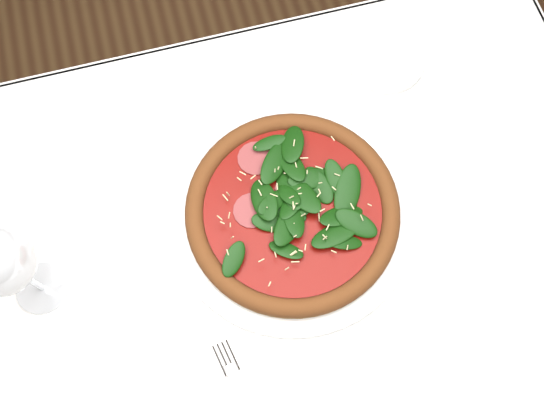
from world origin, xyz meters
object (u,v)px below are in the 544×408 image
object	(u,v)px
pizza	(293,209)
napkin	(248,406)
plate	(292,214)
wine_glass	(0,262)

from	to	relation	value
pizza	napkin	xyz separation A→B (m)	(-0.14, -0.26, -0.02)
plate	wine_glass	bearing A→B (deg)	-177.98
plate	napkin	world-z (taller)	plate
wine_glass	napkin	world-z (taller)	wine_glass
napkin	pizza	bearing A→B (deg)	62.10
plate	pizza	xyz separation A→B (m)	(-0.00, 0.00, 0.02)
plate	napkin	distance (m)	0.29
plate	pizza	bearing A→B (deg)	153.43
pizza	wine_glass	bearing A→B (deg)	-177.98
plate	wine_glass	xyz separation A→B (m)	(-0.39, -0.01, 0.15)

